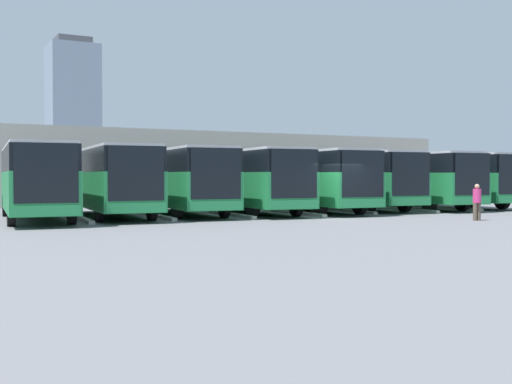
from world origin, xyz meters
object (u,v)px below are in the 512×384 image
at_px(bus_3, 309,178).
at_px(bus_5, 180,178).
at_px(bus_2, 354,178).
at_px(pedestrian, 477,201).
at_px(bus_7, 35,179).
at_px(bus_4, 248,178).
at_px(bus_0, 449,178).
at_px(bus_1, 409,178).
at_px(bus_6, 111,179).

xyz_separation_m(bus_3, bus_5, (7.08, -0.86, 0.00)).
relative_size(bus_2, pedestrian, 6.94).
distance_m(bus_3, bus_7, 14.17).
bearing_deg(bus_4, pedestrian, 128.05).
bearing_deg(bus_0, bus_2, 2.26).
distance_m(bus_1, bus_7, 21.25).
bearing_deg(bus_7, bus_6, -164.41).
bearing_deg(bus_0, pedestrian, 55.60).
height_order(bus_2, pedestrian, bus_2).
distance_m(bus_0, bus_4, 14.17).
distance_m(bus_1, pedestrian, 10.36).
height_order(bus_0, bus_6, same).
distance_m(bus_2, bus_5, 10.63).
xyz_separation_m(bus_0, bus_3, (10.63, 0.38, 0.00)).
height_order(bus_6, pedestrian, bus_6).
relative_size(bus_0, pedestrian, 6.94).
height_order(bus_1, bus_5, same).
height_order(bus_5, bus_7, same).
distance_m(bus_1, bus_5, 14.19).
height_order(bus_3, bus_6, same).
height_order(bus_0, bus_4, same).
relative_size(bus_5, bus_6, 1.00).
relative_size(bus_2, bus_7, 1.00).
xyz_separation_m(bus_3, bus_7, (14.17, -0.01, 0.00)).
xyz_separation_m(bus_6, bus_7, (3.54, 0.66, 0.00)).
bearing_deg(bus_7, bus_2, -172.63).
bearing_deg(bus_0, bus_3, 7.11).
bearing_deg(bus_4, bus_6, 2.12).
height_order(bus_4, bus_7, same).
distance_m(bus_5, pedestrian, 14.10).
distance_m(bus_3, bus_6, 10.65).
bearing_deg(bus_6, pedestrian, 148.28).
bearing_deg(bus_7, bus_4, -173.36).
height_order(bus_7, pedestrian, bus_7).
xyz_separation_m(bus_4, pedestrian, (-6.22, 9.58, -0.96)).
bearing_deg(bus_1, pedestrian, 69.78).
distance_m(bus_4, bus_6, 7.09).
bearing_deg(bus_7, pedestrian, 156.19).
bearing_deg(pedestrian, bus_6, 150.64).
relative_size(bus_0, bus_7, 1.00).
distance_m(bus_0, bus_5, 17.72).
bearing_deg(bus_2, bus_5, 4.35).
distance_m(bus_1, bus_6, 17.72).
relative_size(bus_3, pedestrian, 6.94).
bearing_deg(bus_3, bus_0, -172.89).
bearing_deg(bus_0, bus_4, 5.36).
distance_m(bus_3, pedestrian, 9.70).
xyz_separation_m(bus_2, bus_5, (10.63, -0.13, 0.00)).
relative_size(bus_5, pedestrian, 6.94).
bearing_deg(pedestrian, bus_5, 141.36).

